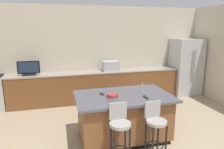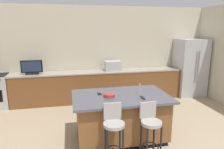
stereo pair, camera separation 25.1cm
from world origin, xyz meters
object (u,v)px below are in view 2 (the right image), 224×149
at_px(tv_monitor, 32,68).
at_px(fruit_bowl, 109,95).
at_px(kitchen_island, 121,117).
at_px(bar_stool_right, 150,127).
at_px(refrigerator, 190,68).
at_px(microwave, 113,66).
at_px(bar_stool_left, 114,129).
at_px(cell_phone, 99,94).
at_px(tv_remote, 143,98).

xyz_separation_m(tv_monitor, fruit_bowl, (1.74, -2.31, -0.16)).
relative_size(kitchen_island, bar_stool_right, 1.90).
bearing_deg(fruit_bowl, refrigerator, 36.13).
relative_size(microwave, bar_stool_left, 0.48).
height_order(refrigerator, bar_stool_right, refrigerator).
height_order(bar_stool_left, bar_stool_right, bar_stool_left).
bearing_deg(bar_stool_left, cell_phone, 98.12).
bearing_deg(microwave, fruit_bowl, -103.69).
xyz_separation_m(microwave, bar_stool_left, (-0.64, -3.07, -0.45)).
distance_m(microwave, tv_monitor, 2.32).
relative_size(kitchen_island, fruit_bowl, 8.64).
height_order(refrigerator, tv_remote, refrigerator).
distance_m(bar_stool_left, cell_phone, 0.97).
xyz_separation_m(tv_monitor, bar_stool_right, (2.29, -3.02, -0.51)).
bearing_deg(microwave, tv_monitor, -178.72).
height_order(fruit_bowl, tv_remote, fruit_bowl).
distance_m(fruit_bowl, tv_remote, 0.63).
bearing_deg(kitchen_island, bar_stool_left, -112.27).
bearing_deg(microwave, bar_stool_left, -101.88).
relative_size(cell_phone, tv_remote, 0.88).
bearing_deg(bar_stool_right, kitchen_island, 109.08).
xyz_separation_m(microwave, tv_monitor, (-2.32, -0.05, 0.03)).
distance_m(refrigerator, cell_phone, 3.90).
relative_size(refrigerator, fruit_bowl, 8.56).
xyz_separation_m(kitchen_island, bar_stool_right, (0.31, -0.75, 0.12)).
height_order(bar_stool_right, tv_remote, bar_stool_right).
xyz_separation_m(microwave, tv_remote, (0.02, -2.57, -0.15)).
distance_m(refrigerator, tv_monitor, 4.88).
xyz_separation_m(microwave, fruit_bowl, (-0.58, -2.36, -0.13)).
xyz_separation_m(refrigerator, tv_monitor, (-4.88, 0.02, 0.18)).
xyz_separation_m(bar_stool_left, bar_stool_right, (0.62, -0.00, -0.02)).
height_order(tv_monitor, tv_remote, tv_monitor).
distance_m(tv_monitor, tv_remote, 3.43).
bearing_deg(bar_stool_left, tv_monitor, 121.53).
bearing_deg(refrigerator, bar_stool_left, -136.97).
bearing_deg(tv_monitor, bar_stool_left, -60.99).
distance_m(bar_stool_left, bar_stool_right, 0.62).
bearing_deg(bar_stool_right, tv_monitor, 123.54).
bearing_deg(tv_remote, bar_stool_left, -143.10).
relative_size(fruit_bowl, cell_phone, 1.43).
height_order(fruit_bowl, cell_phone, fruit_bowl).
height_order(refrigerator, tv_monitor, refrigerator).
bearing_deg(refrigerator, microwave, 178.44).
bearing_deg(microwave, bar_stool_right, -90.47).
relative_size(refrigerator, cell_phone, 12.25).
bearing_deg(kitchen_island, bar_stool_right, -67.23).
xyz_separation_m(fruit_bowl, tv_remote, (0.59, -0.20, -0.02)).
bearing_deg(microwave, cell_phone, -108.86).
bearing_deg(bar_stool_right, bar_stool_left, 176.14).
distance_m(cell_phone, tv_remote, 0.86).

